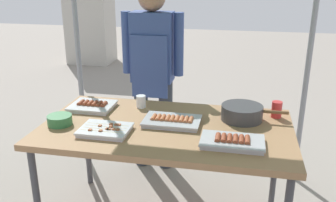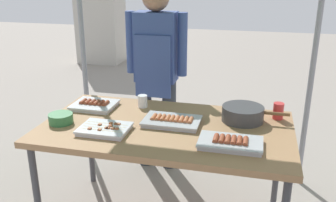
{
  "view_description": "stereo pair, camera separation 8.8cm",
  "coord_description": "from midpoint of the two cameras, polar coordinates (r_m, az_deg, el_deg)",
  "views": [
    {
      "loc": [
        0.45,
        -2.15,
        1.7
      ],
      "look_at": [
        0.0,
        0.05,
        0.9
      ],
      "focal_mm": 39.7,
      "sensor_mm": 36.0,
      "label": 1
    },
    {
      "loc": [
        0.54,
        -2.13,
        1.7
      ],
      "look_at": [
        0.0,
        0.05,
        0.9
      ],
      "focal_mm": 39.7,
      "sensor_mm": 36.0,
      "label": 2
    }
  ],
  "objects": [
    {
      "name": "stall_table",
      "position": [
        2.41,
        -1.29,
        -4.94
      ],
      "size": [
        1.6,
        0.9,
        0.75
      ],
      "color": "#9E724C",
      "rests_on": "ground"
    },
    {
      "name": "tray_grilled_sausages",
      "position": [
        2.41,
        -0.43,
        -3.09
      ],
      "size": [
        0.37,
        0.24,
        0.05
      ],
      "color": "#ADADB2",
      "rests_on": "stall_table"
    },
    {
      "name": "tray_meat_skewers",
      "position": [
        2.32,
        -10.68,
        -4.4
      ],
      "size": [
        0.31,
        0.24,
        0.04
      ],
      "color": "silver",
      "rests_on": "stall_table"
    },
    {
      "name": "tray_pork_links",
      "position": [
        2.16,
        8.68,
        -6.19
      ],
      "size": [
        0.36,
        0.22,
        0.05
      ],
      "color": "#ADADB2",
      "rests_on": "stall_table"
    },
    {
      "name": "tray_spring_rolls",
      "position": [
        2.74,
        -12.43,
        -0.75
      ],
      "size": [
        0.3,
        0.26,
        0.05
      ],
      "color": "silver",
      "rests_on": "stall_table"
    },
    {
      "name": "cooking_wok",
      "position": [
        2.5,
        10.34,
        -1.69
      ],
      "size": [
        0.43,
        0.27,
        0.1
      ],
      "color": "#38383A",
      "rests_on": "stall_table"
    },
    {
      "name": "condiment_bowl",
      "position": [
        2.51,
        -17.26,
        -2.81
      ],
      "size": [
        0.16,
        0.16,
        0.06
      ],
      "primitive_type": "cylinder",
      "color": "#33723F",
      "rests_on": "stall_table"
    },
    {
      "name": "drink_cup_near_edge",
      "position": [
        2.6,
        15.41,
        -1.27
      ],
      "size": [
        0.07,
        0.07,
        0.11
      ],
      "primitive_type": "cylinder",
      "color": "red",
      "rests_on": "stall_table"
    },
    {
      "name": "drink_cup_by_wok",
      "position": [
        2.7,
        -5.1,
        -0.09
      ],
      "size": [
        0.07,
        0.07,
        0.09
      ],
      "primitive_type": "cylinder",
      "color": "white",
      "rests_on": "stall_table"
    },
    {
      "name": "vendor_woman",
      "position": [
        3.12,
        -3.2,
        5.59
      ],
      "size": [
        0.52,
        0.23,
        1.6
      ],
      "rotation": [
        0.0,
        0.0,
        3.14
      ],
      "color": "#333842",
      "rests_on": "ground"
    },
    {
      "name": "neighbor_stall_left",
      "position": [
        7.26,
        -12.32,
        13.03
      ],
      "size": [
        0.8,
        0.65,
        1.84
      ],
      "color": "#B7B2A8",
      "rests_on": "ground"
    }
  ]
}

